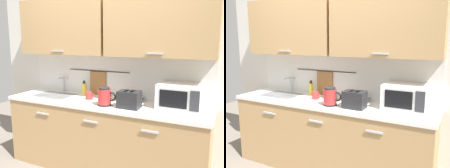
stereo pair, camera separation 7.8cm
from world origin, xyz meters
TOP-DOWN VIEW (x-y plane):
  - counter_unit at (-0.01, 0.30)m, footprint 2.53×0.64m
  - back_wall_assembly at (-0.00, 0.53)m, footprint 3.70×0.41m
  - sink_faucet at (-0.77, 0.53)m, footprint 0.09×0.17m
  - microwave at (0.89, 0.41)m, footprint 0.46×0.35m
  - electric_kettle at (0.10, 0.15)m, footprint 0.23×0.16m
  - dish_soap_bottle at (-0.40, 0.50)m, footprint 0.06×0.06m
  - mug_near_sink at (-0.21, 0.32)m, footprint 0.12×0.08m
  - mixing_bowl at (0.35, 0.47)m, footprint 0.21×0.21m
  - toaster at (0.39, 0.18)m, footprint 0.26×0.17m
  - wooden_spoon at (0.05, 0.44)m, footprint 0.27×0.12m

SIDE VIEW (x-z plane):
  - counter_unit at x=-0.01m, z-range 0.01..0.91m
  - wooden_spoon at x=0.05m, z-range 0.90..0.91m
  - mixing_bowl at x=0.35m, z-range 0.91..0.98m
  - mug_near_sink at x=-0.21m, z-range 0.90..1.00m
  - dish_soap_bottle at x=-0.40m, z-range 0.89..1.08m
  - toaster at x=0.39m, z-range 0.90..1.09m
  - electric_kettle at x=0.10m, z-range 0.90..1.11m
  - microwave at x=0.89m, z-range 0.90..1.17m
  - sink_faucet at x=-0.77m, z-range 0.93..1.15m
  - back_wall_assembly at x=0.00m, z-range 0.27..2.77m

